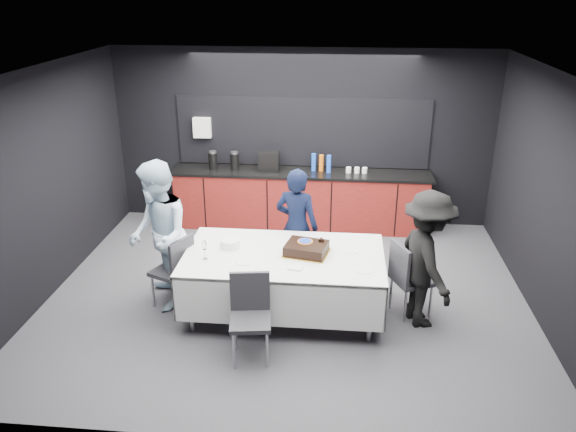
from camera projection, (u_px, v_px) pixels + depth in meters
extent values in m
plane|color=#444449|center=(287.00, 294.00, 7.19)|extent=(6.00, 6.00, 0.00)
cube|color=white|center=(287.00, 71.00, 6.10)|extent=(6.00, 5.00, 0.04)
cube|color=black|center=(302.00, 138.00, 8.94)|extent=(6.00, 0.04, 2.80)
cube|color=black|center=(256.00, 303.00, 4.35)|extent=(6.00, 0.04, 2.80)
cube|color=black|center=(45.00, 184.00, 6.91)|extent=(0.04, 5.00, 2.80)
cube|color=black|center=(549.00, 201.00, 6.38)|extent=(0.04, 5.00, 2.80)
cube|color=#63130F|center=(300.00, 200.00, 9.03)|extent=(4.00, 0.60, 0.90)
cube|color=black|center=(301.00, 172.00, 8.85)|extent=(4.10, 0.64, 0.04)
cube|color=black|center=(302.00, 132.00, 8.88)|extent=(4.00, 0.03, 1.10)
cube|color=white|center=(202.00, 127.00, 8.96)|extent=(0.28, 0.12, 0.32)
cylinder|color=black|center=(213.00, 161.00, 8.91)|extent=(0.14, 0.14, 0.26)
cylinder|color=black|center=(235.00, 161.00, 8.88)|extent=(0.14, 0.14, 0.26)
cube|color=black|center=(269.00, 161.00, 8.83)|extent=(0.32, 0.24, 0.30)
cylinder|color=blue|center=(314.00, 162.00, 8.82)|extent=(0.07, 0.07, 0.28)
cylinder|color=orange|center=(321.00, 163.00, 8.81)|extent=(0.07, 0.07, 0.26)
cylinder|color=blue|center=(329.00, 164.00, 8.73)|extent=(0.07, 0.07, 0.28)
cylinder|color=white|center=(348.00, 170.00, 8.76)|extent=(0.08, 0.08, 0.09)
cylinder|color=white|center=(357.00, 170.00, 8.75)|extent=(0.08, 0.08, 0.09)
cylinder|color=white|center=(365.00, 170.00, 8.74)|extent=(0.08, 0.08, 0.09)
cylinder|color=#99999E|center=(213.00, 152.00, 8.86)|extent=(0.12, 0.12, 0.03)
cylinder|color=#99999E|center=(234.00, 153.00, 8.83)|extent=(0.12, 0.12, 0.03)
cylinder|color=#99999E|center=(191.00, 302.00, 6.30)|extent=(0.06, 0.06, 0.75)
cylinder|color=#99999E|center=(211.00, 261.00, 7.22)|extent=(0.06, 0.06, 0.75)
cylinder|color=#99999E|center=(370.00, 311.00, 6.13)|extent=(0.06, 0.06, 0.75)
cylinder|color=#99999E|center=(367.00, 268.00, 7.04)|extent=(0.06, 0.06, 0.75)
cube|color=silver|center=(284.00, 255.00, 6.52)|extent=(2.32, 1.32, 0.04)
cube|color=silver|center=(278.00, 305.00, 6.03)|extent=(2.32, 0.02, 0.55)
cube|color=silver|center=(289.00, 251.00, 7.22)|extent=(2.32, 0.02, 0.55)
cube|color=silver|center=(189.00, 271.00, 6.73)|extent=(0.02, 1.32, 0.55)
cube|color=silver|center=(382.00, 280.00, 6.53)|extent=(0.02, 1.32, 0.55)
cube|color=gold|center=(306.00, 253.00, 6.53)|extent=(0.57, 0.50, 0.01)
cube|color=black|center=(306.00, 249.00, 6.51)|extent=(0.53, 0.46, 0.10)
cube|color=black|center=(306.00, 244.00, 6.48)|extent=(0.53, 0.46, 0.01)
cylinder|color=orange|center=(305.00, 241.00, 6.54)|extent=(0.18, 0.18, 0.00)
cylinder|color=#1637AA|center=(305.00, 241.00, 6.54)|extent=(0.15, 0.15, 0.01)
sphere|color=black|center=(322.00, 239.00, 6.57)|extent=(0.04, 0.04, 0.04)
sphere|color=black|center=(324.00, 240.00, 6.53)|extent=(0.04, 0.04, 0.04)
sphere|color=black|center=(321.00, 240.00, 6.53)|extent=(0.04, 0.04, 0.04)
cylinder|color=white|center=(230.00, 243.00, 6.67)|extent=(0.23, 0.23, 0.10)
cylinder|color=white|center=(244.00, 262.00, 6.33)|extent=(0.19, 0.19, 0.01)
cylinder|color=white|center=(350.00, 251.00, 6.59)|extent=(0.18, 0.18, 0.01)
cylinder|color=white|center=(365.00, 270.00, 6.15)|extent=(0.21, 0.21, 0.01)
cylinder|color=white|center=(301.00, 238.00, 6.91)|extent=(0.19, 0.19, 0.01)
cube|color=white|center=(295.00, 268.00, 6.17)|extent=(0.17, 0.13, 0.02)
cylinder|color=white|center=(205.00, 259.00, 6.40)|extent=(0.06, 0.06, 0.00)
cylinder|color=white|center=(205.00, 254.00, 6.38)|extent=(0.01, 0.01, 0.12)
cylinder|color=white|center=(204.00, 245.00, 6.33)|extent=(0.05, 0.05, 0.10)
cube|color=#29292E|center=(172.00, 271.00, 6.81)|extent=(0.56, 0.56, 0.05)
cube|color=#29292E|center=(182.00, 257.00, 6.63)|extent=(0.21, 0.40, 0.45)
cylinder|color=#99999E|center=(172.00, 279.00, 7.12)|extent=(0.03, 0.03, 0.44)
cylinder|color=#99999E|center=(153.00, 291.00, 6.84)|extent=(0.03, 0.03, 0.44)
cylinder|color=#99999E|center=(193.00, 285.00, 6.96)|extent=(0.03, 0.03, 0.44)
cylinder|color=#99999E|center=(175.00, 298.00, 6.69)|extent=(0.03, 0.03, 0.44)
cube|color=#29292E|center=(412.00, 279.00, 6.63)|extent=(0.56, 0.56, 0.05)
cube|color=#29292E|center=(399.00, 263.00, 6.48)|extent=(0.21, 0.40, 0.45)
cylinder|color=#99999E|center=(430.00, 301.00, 6.62)|extent=(0.03, 0.03, 0.44)
cylinder|color=#99999E|center=(415.00, 287.00, 6.92)|extent=(0.03, 0.03, 0.44)
cylinder|color=#99999E|center=(405.00, 306.00, 6.52)|extent=(0.03, 0.03, 0.44)
cylinder|color=#99999E|center=(391.00, 292.00, 6.82)|extent=(0.03, 0.03, 0.44)
cube|color=#29292E|center=(250.00, 321.00, 5.81)|extent=(0.47, 0.47, 0.05)
cube|color=#29292E|center=(250.00, 291.00, 5.89)|extent=(0.42, 0.10, 0.45)
cylinder|color=#99999E|center=(234.00, 350.00, 5.74)|extent=(0.03, 0.03, 0.44)
cylinder|color=#99999E|center=(267.00, 349.00, 5.75)|extent=(0.03, 0.03, 0.44)
cylinder|color=#99999E|center=(235.00, 331.00, 6.05)|extent=(0.03, 0.03, 0.44)
cylinder|color=#99999E|center=(267.00, 330.00, 6.07)|extent=(0.03, 0.03, 0.44)
imported|color=black|center=(297.00, 227.00, 7.22)|extent=(0.66, 0.52, 1.57)
imported|color=silver|center=(159.00, 236.00, 6.66)|extent=(0.99, 1.09, 1.82)
imported|color=black|center=(426.00, 260.00, 6.32)|extent=(0.88, 1.18, 1.62)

